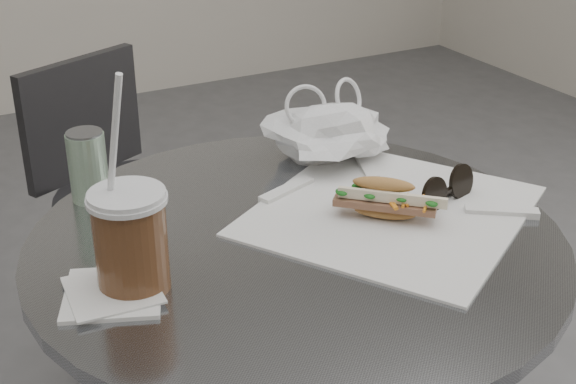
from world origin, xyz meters
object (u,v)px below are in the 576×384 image
iced_coffee (131,239)px  drink_can (88,166)px  banh_mi (384,199)px  chair_far (137,245)px  sunglasses (446,191)px

iced_coffee → drink_can: (0.02, 0.27, -0.01)m
banh_mi → drink_can: (-0.36, 0.27, 0.02)m
chair_far → iced_coffee: 0.93m
iced_coffee → sunglasses: iced_coffee is taller
sunglasses → drink_can: size_ratio=1.11×
drink_can → sunglasses: bearing=-29.9°
drink_can → banh_mi: bearing=-36.9°
banh_mi → iced_coffee: bearing=-136.5°
iced_coffee → sunglasses: (0.49, 0.00, -0.05)m
iced_coffee → chair_far: bearing=73.6°
chair_far → banh_mi: size_ratio=4.34×
chair_far → iced_coffee: iced_coffee is taller
banh_mi → iced_coffee: iced_coffee is taller
banh_mi → chair_far: bearing=144.0°
chair_far → banh_mi: (0.15, -0.77, 0.43)m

